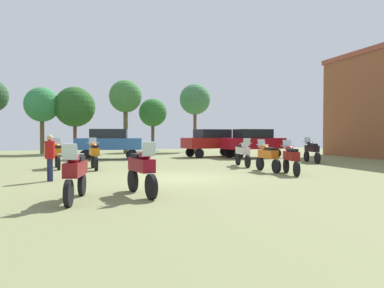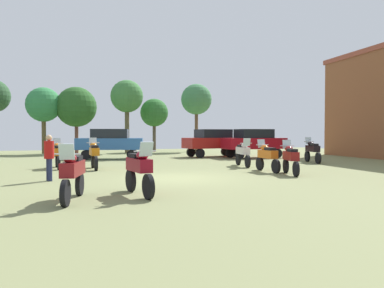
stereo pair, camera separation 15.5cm
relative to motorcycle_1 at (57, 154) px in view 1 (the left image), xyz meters
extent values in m
cube|color=olive|center=(4.79, -5.42, -0.74)|extent=(44.00, 52.00, 0.02)
cylinder|color=black|center=(-0.10, 0.73, -0.40)|extent=(0.21, 0.66, 0.64)
cylinder|color=black|center=(0.11, -0.79, -0.40)|extent=(0.21, 0.66, 0.64)
cube|color=#CC6612|center=(0.00, -0.03, 0.10)|extent=(0.54, 1.34, 0.36)
ellipsoid|color=#CC6612|center=(-0.04, 0.26, 0.38)|extent=(0.38, 0.52, 0.24)
cube|color=black|center=(0.04, -0.25, 0.34)|extent=(0.37, 0.60, 0.12)
cube|color=silver|center=(-0.08, 0.59, 0.56)|extent=(0.38, 0.20, 0.39)
cylinder|color=#B7B7BC|center=(-0.07, 0.49, 0.50)|extent=(0.62, 0.12, 0.04)
cylinder|color=black|center=(3.00, -9.67, -0.39)|extent=(0.26, 0.68, 0.67)
cylinder|color=black|center=(2.69, -8.22, -0.39)|extent=(0.26, 0.68, 0.67)
cube|color=maroon|center=(2.84, -8.94, 0.12)|extent=(0.61, 1.31, 0.36)
ellipsoid|color=maroon|center=(2.90, -9.22, 0.40)|extent=(0.41, 0.54, 0.24)
cube|color=black|center=(2.80, -8.73, 0.36)|extent=(0.41, 0.61, 0.12)
cube|color=silver|center=(2.97, -9.53, 0.58)|extent=(0.38, 0.22, 0.39)
cylinder|color=#B7B7BC|center=(2.95, -9.44, 0.52)|extent=(0.61, 0.16, 0.04)
cylinder|color=black|center=(9.12, -2.10, -0.41)|extent=(0.18, 0.65, 0.64)
cylinder|color=black|center=(9.27, -0.51, -0.41)|extent=(0.18, 0.65, 0.64)
cube|color=silver|center=(9.19, -1.30, 0.09)|extent=(0.48, 1.39, 0.36)
ellipsoid|color=silver|center=(9.16, -1.61, 0.37)|extent=(0.36, 0.51, 0.24)
cube|color=black|center=(9.22, -1.07, 0.33)|extent=(0.35, 0.59, 0.12)
cube|color=silver|center=(9.13, -1.95, 0.55)|extent=(0.37, 0.18, 0.39)
cylinder|color=#B7B7BC|center=(9.14, -1.85, 0.49)|extent=(0.62, 0.09, 0.04)
cylinder|color=black|center=(0.98, -10.13, -0.40)|extent=(0.23, 0.66, 0.65)
cylinder|color=black|center=(1.26, -8.55, -0.40)|extent=(0.23, 0.66, 0.65)
cube|color=maroon|center=(1.12, -9.34, 0.10)|extent=(0.59, 1.40, 0.36)
ellipsoid|color=maroon|center=(1.06, -9.64, 0.38)|extent=(0.40, 0.53, 0.24)
cube|color=black|center=(1.16, -9.11, 0.34)|extent=(0.39, 0.60, 0.12)
cube|color=silver|center=(1.00, -9.98, 0.56)|extent=(0.38, 0.21, 0.39)
cylinder|color=#B7B7BC|center=(1.02, -9.88, 0.50)|extent=(0.62, 0.14, 0.04)
cylinder|color=black|center=(9.77, -4.72, -0.42)|extent=(0.26, 0.61, 0.60)
cylinder|color=black|center=(9.42, -6.14, -0.42)|extent=(0.26, 0.61, 0.60)
cube|color=maroon|center=(9.59, -5.43, 0.06)|extent=(0.65, 1.30, 0.36)
ellipsoid|color=maroon|center=(9.66, -5.16, 0.34)|extent=(0.43, 0.54, 0.24)
cube|color=black|center=(9.54, -5.64, 0.30)|extent=(0.42, 0.62, 0.12)
cube|color=silver|center=(9.73, -4.86, 0.52)|extent=(0.39, 0.23, 0.39)
cylinder|color=#B7B7BC|center=(9.71, -4.95, 0.46)|extent=(0.61, 0.18, 0.04)
cylinder|color=black|center=(1.66, -0.15, -0.39)|extent=(0.18, 0.68, 0.67)
cylinder|color=black|center=(1.79, -1.67, -0.39)|extent=(0.18, 0.68, 0.67)
cube|color=#C36810|center=(1.72, -0.91, 0.13)|extent=(0.47, 1.32, 0.36)
ellipsoid|color=#C36810|center=(1.70, -0.62, 0.41)|extent=(0.36, 0.51, 0.24)
cube|color=black|center=(1.74, -1.14, 0.37)|extent=(0.35, 0.58, 0.12)
cube|color=silver|center=(1.67, -0.30, 0.59)|extent=(0.37, 0.18, 0.39)
cylinder|color=#B7B7BC|center=(1.68, -0.40, 0.53)|extent=(0.62, 0.09, 0.04)
cylinder|color=black|center=(14.22, 0.61, -0.40)|extent=(0.25, 0.66, 0.65)
cylinder|color=black|center=(13.89, -0.98, -0.40)|extent=(0.25, 0.66, 0.65)
cube|color=black|center=(14.06, -0.18, 0.10)|extent=(0.63, 1.43, 0.36)
ellipsoid|color=black|center=(14.12, 0.12, 0.38)|extent=(0.41, 0.53, 0.24)
cube|color=black|center=(14.01, -0.42, 0.34)|extent=(0.41, 0.61, 0.12)
cube|color=silver|center=(14.19, 0.46, 0.56)|extent=(0.38, 0.22, 0.39)
cylinder|color=#B7B7BC|center=(14.17, 0.36, 0.50)|extent=(0.61, 0.16, 0.04)
cylinder|color=black|center=(9.16, -3.40, -0.42)|extent=(0.14, 0.61, 0.61)
cylinder|color=black|center=(9.22, -4.86, -0.42)|extent=(0.14, 0.61, 0.61)
cube|color=#CE6419|center=(9.19, -4.13, 0.06)|extent=(0.40, 1.26, 0.36)
ellipsoid|color=#CE6419|center=(9.18, -3.85, 0.34)|extent=(0.34, 0.49, 0.24)
cube|color=black|center=(9.20, -4.35, 0.30)|extent=(0.32, 0.57, 0.12)
cube|color=silver|center=(9.17, -3.54, 0.52)|extent=(0.37, 0.17, 0.39)
cylinder|color=#B7B7BC|center=(9.17, -3.63, 0.46)|extent=(0.62, 0.06, 0.04)
cylinder|color=black|center=(1.26, 5.70, -0.41)|extent=(0.67, 0.32, 0.64)
cylinder|color=black|center=(1.50, 7.12, -0.41)|extent=(0.67, 0.32, 0.64)
cylinder|color=black|center=(4.14, 5.22, -0.41)|extent=(0.67, 0.32, 0.64)
cylinder|color=black|center=(4.38, 6.64, -0.41)|extent=(0.67, 0.32, 0.64)
cube|color=#2B5A9C|center=(2.82, 6.17, 0.29)|extent=(4.54, 2.48, 0.75)
cube|color=black|center=(2.82, 6.17, 0.97)|extent=(2.59, 1.95, 0.61)
cylinder|color=black|center=(11.14, 3.83, -0.41)|extent=(0.65, 0.27, 0.64)
cylinder|color=black|center=(11.04, 5.26, -0.41)|extent=(0.65, 0.27, 0.64)
cylinder|color=black|center=(14.06, 4.04, -0.41)|extent=(0.65, 0.27, 0.64)
cylinder|color=black|center=(13.95, 5.47, -0.41)|extent=(0.65, 0.27, 0.64)
cube|color=maroon|center=(12.55, 4.65, 0.29)|extent=(4.42, 2.11, 0.75)
cube|color=black|center=(12.55, 4.65, 0.97)|extent=(2.47, 1.75, 0.61)
cylinder|color=black|center=(8.93, 5.60, -0.41)|extent=(0.67, 0.34, 0.64)
cylinder|color=black|center=(8.64, 7.01, -0.41)|extent=(0.67, 0.34, 0.64)
cylinder|color=black|center=(11.79, 6.17, -0.41)|extent=(0.67, 0.34, 0.64)
cylinder|color=black|center=(11.51, 7.58, -0.41)|extent=(0.67, 0.34, 0.64)
cube|color=#A01D18|center=(10.22, 6.59, 0.29)|extent=(4.57, 2.61, 0.75)
cube|color=black|center=(10.22, 6.59, 0.97)|extent=(2.63, 2.02, 0.61)
cylinder|color=#202649|center=(0.07, -4.93, -0.32)|extent=(0.14, 0.14, 0.81)
cylinder|color=#202649|center=(0.15, -5.08, -0.32)|extent=(0.14, 0.14, 0.81)
cylinder|color=#A91412|center=(0.11, -5.01, 0.40)|extent=(0.46, 0.46, 0.64)
sphere|color=tan|center=(0.11, -5.01, 0.83)|extent=(0.22, 0.22, 0.22)
cylinder|color=brown|center=(11.23, 14.64, 1.41)|extent=(0.31, 0.31, 4.27)
sphere|color=#3D7A47|center=(11.23, 14.64, 4.19)|extent=(2.89, 2.89, 2.89)
cylinder|color=brown|center=(0.41, 13.94, 0.87)|extent=(0.30, 0.30, 3.19)
sphere|color=#265621|center=(0.41, 13.94, 3.23)|extent=(3.40, 3.40, 3.40)
cylinder|color=brown|center=(-2.19, 13.94, 1.00)|extent=(0.35, 0.35, 3.45)
sphere|color=#2F7C41|center=(-2.19, 13.94, 3.37)|extent=(2.87, 2.87, 2.87)
cylinder|color=brown|center=(4.64, 13.61, 1.42)|extent=(0.38, 0.38, 4.30)
sphere|color=#3A7437|center=(4.64, 13.61, 4.21)|extent=(2.83, 2.83, 2.83)
cylinder|color=#4C4234|center=(7.28, 15.05, 0.80)|extent=(0.30, 0.30, 3.04)
sphere|color=#2B672A|center=(7.28, 15.05, 2.90)|extent=(2.58, 2.58, 2.58)
camera|label=1|loc=(1.40, -19.25, 1.00)|focal=34.93mm
camera|label=2|loc=(1.55, -19.29, 1.00)|focal=34.93mm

